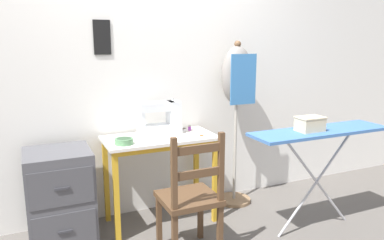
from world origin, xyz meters
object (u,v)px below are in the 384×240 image
at_px(scissors, 205,135).
at_px(thread_spool_near_machine, 184,130).
at_px(wooden_chair, 190,199).
at_px(dress_form, 237,87).
at_px(sewing_machine, 162,119).
at_px(thread_spool_mid_table, 190,128).
at_px(ironing_board, 320,136).
at_px(fabric_bowl, 124,141).
at_px(storage_box, 310,124).
at_px(filing_cabinet, 60,198).

xyz_separation_m(scissors, thread_spool_near_machine, (-0.11, 0.20, 0.01)).
relative_size(thread_spool_near_machine, wooden_chair, 0.05).
bearing_deg(dress_form, sewing_machine, -179.61).
height_order(scissors, thread_spool_mid_table, thread_spool_mid_table).
bearing_deg(dress_form, wooden_chair, -138.36).
height_order(sewing_machine, scissors, sewing_machine).
relative_size(thread_spool_near_machine, ironing_board, 0.04).
height_order(fabric_bowl, storage_box, storage_box).
bearing_deg(dress_form, ironing_board, -65.50).
xyz_separation_m(scissors, filing_cabinet, (-1.16, 0.10, -0.39)).
bearing_deg(thread_spool_near_machine, scissors, -62.32).
bearing_deg(dress_form, scissors, -152.94).
bearing_deg(dress_form, thread_spool_near_machine, -178.76).
bearing_deg(fabric_bowl, storage_box, -21.91).
xyz_separation_m(fabric_bowl, storage_box, (1.32, -0.53, 0.12)).
xyz_separation_m(sewing_machine, storage_box, (0.95, -0.72, 0.02)).
bearing_deg(sewing_machine, storage_box, -37.28).
relative_size(scissors, ironing_board, 0.11).
bearing_deg(ironing_board, dress_form, 114.50).
bearing_deg(thread_spool_mid_table, sewing_machine, -179.24).
height_order(wooden_chair, storage_box, storage_box).
distance_m(scissors, thread_spool_near_machine, 0.23).
distance_m(fabric_bowl, thread_spool_mid_table, 0.66).
bearing_deg(sewing_machine, thread_spool_mid_table, 0.76).
height_order(thread_spool_near_machine, dress_form, dress_form).
xyz_separation_m(sewing_machine, dress_form, (0.73, 0.00, 0.23)).
bearing_deg(fabric_bowl, dress_form, 10.12).
bearing_deg(ironing_board, storage_box, -179.88).
xyz_separation_m(thread_spool_near_machine, wooden_chair, (-0.23, -0.66, -0.33)).
relative_size(scissors, thread_spool_mid_table, 2.97).
height_order(filing_cabinet, dress_form, dress_form).
relative_size(filing_cabinet, ironing_board, 0.62).
bearing_deg(scissors, ironing_board, -34.33).
bearing_deg(filing_cabinet, ironing_board, -17.71).
bearing_deg(wooden_chair, filing_cabinet, 145.94).
distance_m(thread_spool_mid_table, filing_cabinet, 1.19).
height_order(scissors, thread_spool_near_machine, thread_spool_near_machine).
xyz_separation_m(scissors, storage_box, (0.64, -0.51, 0.14)).
distance_m(sewing_machine, thread_spool_near_machine, 0.23).
bearing_deg(ironing_board, sewing_machine, 145.67).
relative_size(sewing_machine, thread_spool_near_machine, 8.26).
distance_m(filing_cabinet, dress_form, 1.75).
distance_m(scissors, thread_spool_mid_table, 0.22).
xyz_separation_m(scissors, dress_form, (0.42, 0.21, 0.36)).
relative_size(thread_spool_mid_table, ironing_board, 0.04).
bearing_deg(scissors, storage_box, -38.60).
relative_size(fabric_bowl, storage_box, 0.67).
distance_m(thread_spool_near_machine, ironing_board, 1.12).
bearing_deg(scissors, thread_spool_mid_table, 102.88).
relative_size(wooden_chair, filing_cabinet, 1.27).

